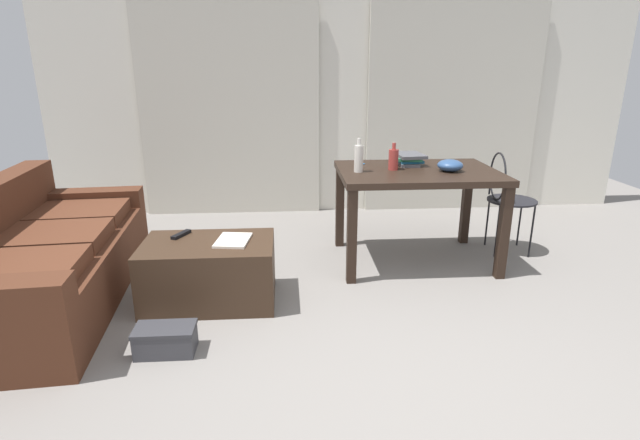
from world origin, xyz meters
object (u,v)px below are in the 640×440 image
Objects in this scene: wire_chair at (505,191)px; scissors at (362,163)px; book_stack at (409,159)px; bowl at (450,165)px; shoebox at (166,340)px; couch at (40,260)px; magazine at (233,240)px; craft_table at (417,182)px; tv_remote_primary at (181,234)px; bottle_far at (393,159)px; bottle_near at (359,158)px; coffee_table at (210,272)px.

wire_chair is 8.30× the size of scissors.
book_stack is at bearing 176.78° from wire_chair.
bowl is 2.42m from shoebox.
magazine is at bearing -3.20° from couch.
tv_remote_primary is at bearing -165.09° from craft_table.
scissors is at bearing 48.86° from shoebox.
couch reaches higher than magazine.
bowl is 2.09m from tv_remote_primary.
wire_chair reaches higher than shoebox.
book_stack is at bearing 97.62° from craft_table.
craft_table is 6.33× the size of bowl.
couch is 3.03m from bowl.
bowl reaches higher than craft_table.
bottle_far reaches higher than craft_table.
bottle_far is (0.29, 0.06, -0.02)m from bottle_near.
tv_remote_primary is (-1.75, -0.68, -0.38)m from book_stack.
bottle_far is 0.25m from book_stack.
craft_table is (2.72, 0.54, 0.37)m from couch.
book_stack is 0.89× the size of shoebox.
couch is at bearing 143.62° from shoebox.
bottle_far reaches higher than tv_remote_primary.
craft_table is at bearing 41.69° from tv_remote_primary.
bottle_near is (-1.29, -0.20, 0.34)m from wire_chair.
magazine is at bearing 6.50° from tv_remote_primary.
couch is 0.95m from tv_remote_primary.
bowl is 0.58× the size of shoebox.
bottle_far is at bearing -51.54° from scissors.
coffee_table is 2.59× the size of shoebox.
coffee_table is 8.35× the size of scissors.
scissors is (-0.38, 0.08, -0.05)m from book_stack.
scissors is at bearing 55.50° from tv_remote_primary.
craft_table is 4.79× the size of bottle_near.
bottle_far reaches higher than scissors.
coffee_table is 3.10× the size of magazine.
bottle_near reaches higher than tv_remote_primary.
book_stack is at bearing -11.36° from scissors.
tv_remote_primary is 0.63× the size of magazine.
couch reaches higher than coffee_table.
tv_remote_primary is 0.40m from magazine.
wire_chair is 2.91× the size of book_stack.
magazine is (-1.00, -0.89, -0.34)m from scissors.
bottle_near reaches higher than craft_table.
couch is 10.00× the size of bottle_far.
craft_table is 0.26m from book_stack.
coffee_table is 0.70× the size of craft_table.
tv_remote_primary is (-1.58, -0.49, -0.42)m from bottle_far.
coffee_table is at bearing -152.03° from book_stack.
couch is 1.15m from coffee_table.
wire_chair reaches higher than craft_table.
book_stack is (2.69, 0.74, 0.52)m from couch.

